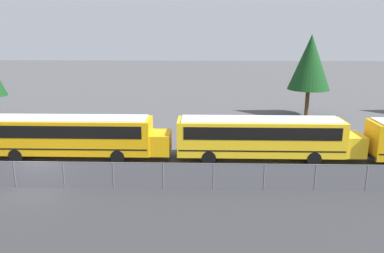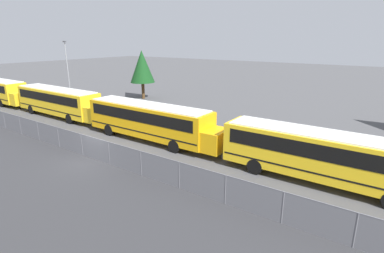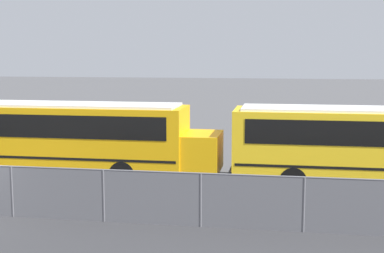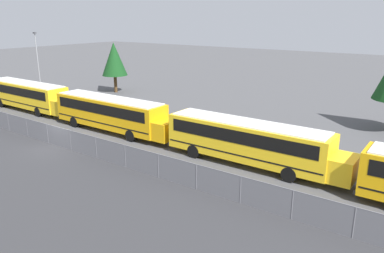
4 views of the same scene
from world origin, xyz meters
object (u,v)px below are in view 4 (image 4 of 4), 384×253
object	(u,v)px
school_bus_3	(250,140)
light_pole	(37,58)
tree_2	(114,59)
school_bus_1	(28,94)
school_bus_2	(112,112)

from	to	relation	value
school_bus_3	light_pole	world-z (taller)	light_pole
school_bus_3	tree_2	xyz separation A→B (m)	(-27.93, 13.49, 2.74)
school_bus_1	tree_2	bearing A→B (deg)	89.43
light_pole	tree_2	distance (m)	12.26
school_bus_2	school_bus_1	bearing A→B (deg)	178.86
school_bus_2	school_bus_3	world-z (taller)	same
tree_2	school_bus_2	bearing A→B (deg)	-44.29
light_pole	school_bus_3	bearing A→B (deg)	-13.00
school_bus_1	school_bus_3	bearing A→B (deg)	-0.59
school_bus_3	light_pole	size ratio (longest dim) A/B	1.67
school_bus_2	tree_2	size ratio (longest dim) A/B	1.97
school_bus_1	school_bus_3	world-z (taller)	same
school_bus_2	school_bus_3	size ratio (longest dim) A/B	1.00
school_bus_2	school_bus_3	bearing A→B (deg)	-0.05
tree_2	school_bus_1	bearing A→B (deg)	-90.57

